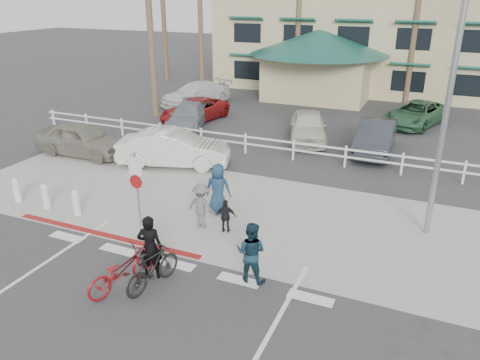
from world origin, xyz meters
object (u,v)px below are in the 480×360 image
at_px(bike_black, 153,269).
at_px(bike_red, 121,271).
at_px(sign_post, 137,186).
at_px(car_red_compact, 82,139).
at_px(car_white_sedan, 174,148).

bearing_deg(bike_black, bike_red, 40.32).
distance_m(sign_post, car_red_compact, 8.42).
relative_size(car_white_sedan, car_red_compact, 1.07).
distance_m(sign_post, bike_red, 3.65).
xyz_separation_m(bike_black, car_white_sedan, (-4.32, 8.25, 0.25)).
bearing_deg(sign_post, car_red_compact, 143.27).
bearing_deg(sign_post, bike_red, -62.94).
height_order(bike_red, car_white_sedan, car_white_sedan).
relative_size(sign_post, car_red_compact, 0.63).
distance_m(bike_black, car_red_compact, 11.94).
height_order(car_white_sedan, car_red_compact, car_white_sedan).
distance_m(bike_red, car_red_compact, 11.67).
relative_size(sign_post, bike_red, 1.40).
bearing_deg(car_white_sedan, car_red_compact, 78.09).
distance_m(car_white_sedan, car_red_compact, 4.76).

